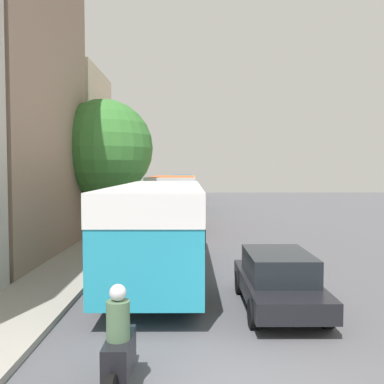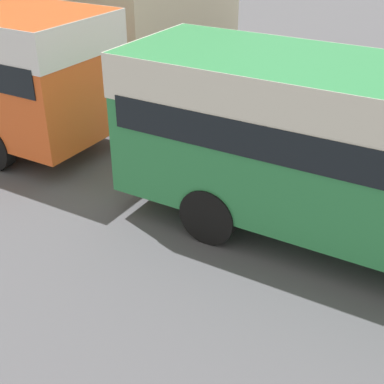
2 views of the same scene
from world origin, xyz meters
name	(u,v)px [view 1 (image 1 of 2)]	position (x,y,z in m)	size (l,w,h in m)	color
building_far_terrace	(47,150)	(-9.47, 19.27, 4.63)	(6.55, 6.49, 9.26)	beige
bus_lead	(160,218)	(-1.94, 7.43, 1.95)	(2.59, 9.79, 2.99)	teal
bus_following	(173,194)	(-2.01, 19.80, 2.00)	(2.65, 9.22, 3.09)	#EA5B23
bus_third_in_line	(180,188)	(-1.85, 31.00, 1.94)	(2.56, 10.13, 2.98)	#2D8447
bus_rear	(182,183)	(-1.90, 45.18, 1.89)	(2.56, 10.55, 2.90)	silver
motorcycle_behind_lead	(119,350)	(-2.09, 0.31, 0.68)	(0.38, 2.24, 1.73)	black
car_crossing	(278,279)	(1.21, 4.36, 0.74)	(1.82, 4.26, 1.42)	black
pedestrian_near_curb	(163,189)	(-4.43, 48.76, 1.07)	(0.37, 0.37, 1.79)	#232838
street_tree	(104,148)	(-5.21, 15.02, 4.53)	(4.80, 4.80, 6.79)	brown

